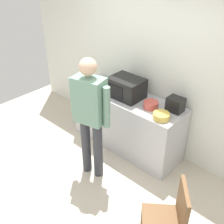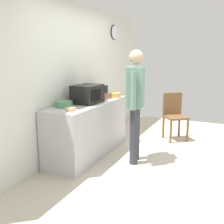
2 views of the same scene
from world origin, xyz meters
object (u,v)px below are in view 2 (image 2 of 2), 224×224
(salad_bowl, at_px, (102,96))
(person_standing, at_px, (136,98))
(sandwich_plate, at_px, (71,111))
(cereal_bowl, at_px, (64,104))
(mixing_bowl, at_px, (115,95))
(toaster, at_px, (101,91))
(fork_utensil, at_px, (94,107))
(spoon_utensil, at_px, (94,97))
(wooden_chair, at_px, (174,114))
(microwave, at_px, (88,94))

(salad_bowl, distance_m, person_standing, 0.89)
(sandwich_plate, xyz_separation_m, cereal_bowl, (0.27, 0.30, 0.03))
(salad_bowl, distance_m, mixing_bowl, 0.30)
(toaster, xyz_separation_m, fork_utensil, (-1.03, -0.40, -0.10))
(salad_bowl, distance_m, spoon_utensil, 0.20)
(cereal_bowl, relative_size, wooden_chair, 0.27)
(mixing_bowl, xyz_separation_m, spoon_utensil, (-0.22, 0.33, -0.04))
(person_standing, bearing_deg, wooden_chair, -11.91)
(mixing_bowl, relative_size, spoon_utensil, 1.31)
(fork_utensil, distance_m, spoon_utensil, 0.90)
(cereal_bowl, distance_m, spoon_utensil, 0.97)
(mixing_bowl, height_order, spoon_utensil, mixing_bowl)
(spoon_utensil, bearing_deg, fork_utensil, -151.32)
(mixing_bowl, distance_m, wooden_chair, 1.32)
(sandwich_plate, xyz_separation_m, person_standing, (0.80, -0.67, 0.11))
(sandwich_plate, distance_m, spoon_utensil, 1.28)
(salad_bowl, relative_size, cereal_bowl, 0.81)
(spoon_utensil, relative_size, person_standing, 0.10)
(microwave, bearing_deg, person_standing, -84.91)
(wooden_chair, bearing_deg, microwave, 143.77)
(cereal_bowl, bearing_deg, person_standing, -61.42)
(cereal_bowl, distance_m, fork_utensil, 0.45)
(microwave, xyz_separation_m, mixing_bowl, (0.74, -0.16, -0.11))
(cereal_bowl, relative_size, fork_utensil, 1.51)
(mixing_bowl, xyz_separation_m, wooden_chair, (0.80, -0.96, -0.43))
(fork_utensil, relative_size, wooden_chair, 0.18)
(microwave, distance_m, wooden_chair, 1.97)
(toaster, bearing_deg, microwave, -169.67)
(salad_bowl, height_order, person_standing, person_standing)
(toaster, bearing_deg, wooden_chair, -58.55)
(microwave, bearing_deg, mixing_bowl, -12.23)
(toaster, bearing_deg, sandwich_plate, -169.08)
(microwave, bearing_deg, cereal_bowl, 161.50)
(microwave, height_order, wooden_chair, microwave)
(sandwich_plate, distance_m, fork_utensil, 0.47)
(sandwich_plate, xyz_separation_m, mixing_bowl, (1.46, -0.01, 0.02))
(mixing_bowl, bearing_deg, microwave, 167.77)
(cereal_bowl, height_order, spoon_utensil, cereal_bowl)
(fork_utensil, bearing_deg, cereal_bowl, 113.78)
(sandwich_plate, height_order, person_standing, person_standing)
(microwave, relative_size, salad_bowl, 2.39)
(cereal_bowl, height_order, toaster, toaster)
(sandwich_plate, distance_m, person_standing, 1.05)
(microwave, height_order, fork_utensil, microwave)
(microwave, bearing_deg, sandwich_plate, -168.47)
(salad_bowl, height_order, wooden_chair, salad_bowl)
(mixing_bowl, bearing_deg, toaster, 85.36)
(person_standing, bearing_deg, fork_utensil, 121.89)
(sandwich_plate, distance_m, toaster, 1.52)
(person_standing, bearing_deg, spoon_utensil, 65.77)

